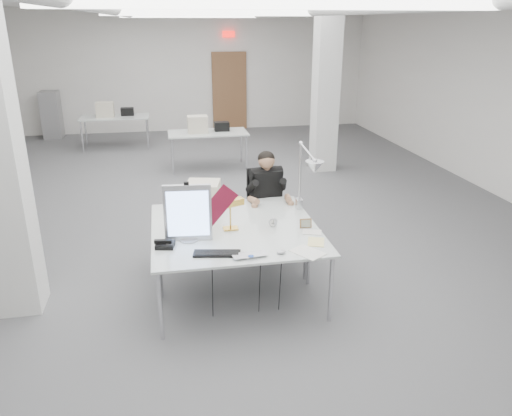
{
  "coord_description": "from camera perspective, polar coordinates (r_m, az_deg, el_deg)",
  "views": [
    {
      "loc": [
        -0.72,
        -7.05,
        2.88
      ],
      "look_at": [
        0.25,
        -2.0,
        0.95
      ],
      "focal_mm": 35.0,
      "sensor_mm": 36.0,
      "label": 1
    }
  ],
  "objects": [
    {
      "name": "room_shell",
      "position": [
        7.32,
        -4.85,
        11.21
      ],
      "size": [
        10.04,
        14.04,
        3.24
      ],
      "color": "#535456",
      "rests_on": "ground"
    },
    {
      "name": "desk_main",
      "position": [
        5.08,
        -1.68,
        -4.3
      ],
      "size": [
        1.8,
        0.9,
        0.02
      ],
      "primitive_type": "cube",
      "color": "silver",
      "rests_on": "room_shell"
    },
    {
      "name": "desk_second",
      "position": [
        5.9,
        -3.08,
        -0.68
      ],
      "size": [
        1.8,
        0.9,
        0.02
      ],
      "primitive_type": "cube",
      "color": "silver",
      "rests_on": "room_shell"
    },
    {
      "name": "bg_desk_a",
      "position": [
        10.31,
        -5.53,
        8.55
      ],
      "size": [
        1.6,
        0.8,
        0.02
      ],
      "primitive_type": "cube",
      "color": "silver",
      "rests_on": "room_shell"
    },
    {
      "name": "bg_desk_b",
      "position": [
        12.48,
        -15.86,
        9.97
      ],
      "size": [
        1.6,
        0.8,
        0.02
      ],
      "primitive_type": "cube",
      "color": "silver",
      "rests_on": "room_shell"
    },
    {
      "name": "filing_cabinet",
      "position": [
        14.16,
        -22.32,
        9.82
      ],
      "size": [
        0.45,
        0.55,
        1.2
      ],
      "primitive_type": "cube",
      "color": "gray",
      "rests_on": "room_shell"
    },
    {
      "name": "office_chair",
      "position": [
        6.61,
        1.07,
        -0.51
      ],
      "size": [
        0.55,
        0.55,
        1.0
      ],
      "primitive_type": null,
      "rotation": [
        0.0,
        0.0,
        0.14
      ],
      "color": "black",
      "rests_on": "room_shell"
    },
    {
      "name": "seated_person",
      "position": [
        6.43,
        1.18,
        2.67
      ],
      "size": [
        0.55,
        0.65,
        0.88
      ],
      "primitive_type": null,
      "rotation": [
        0.0,
        0.0,
        0.14
      ],
      "color": "black",
      "rests_on": "office_chair"
    },
    {
      "name": "monitor",
      "position": [
        5.1,
        -7.8,
        -0.57
      ],
      "size": [
        0.49,
        0.09,
        0.6
      ],
      "primitive_type": "cube",
      "rotation": [
        0.0,
        0.0,
        -0.09
      ],
      "color": "#B4B4B9",
      "rests_on": "desk_main"
    },
    {
      "name": "pennant",
      "position": [
        5.06,
        -4.51,
        0.15
      ],
      "size": [
        0.45,
        0.04,
        0.48
      ],
      "primitive_type": "cube",
      "rotation": [
        0.0,
        -0.87,
        -0.07
      ],
      "color": "maroon",
      "rests_on": "monitor"
    },
    {
      "name": "keyboard",
      "position": [
        4.86,
        -4.48,
        -5.21
      ],
      "size": [
        0.48,
        0.23,
        0.02
      ],
      "primitive_type": "cube",
      "rotation": [
        0.0,
        0.0,
        -0.19
      ],
      "color": "black",
      "rests_on": "desk_main"
    },
    {
      "name": "laptop",
      "position": [
        4.77,
        -0.57,
        -5.69
      ],
      "size": [
        0.36,
        0.25,
        0.03
      ],
      "primitive_type": "imported",
      "rotation": [
        0.0,
        0.0,
        0.12
      ],
      "color": "silver",
      "rests_on": "desk_main"
    },
    {
      "name": "mouse",
      "position": [
        4.87,
        2.89,
        -5.05
      ],
      "size": [
        0.11,
        0.09,
        0.04
      ],
      "primitive_type": "ellipsoid",
      "rotation": [
        0.0,
        0.0,
        0.42
      ],
      "color": "#ACACB1",
      "rests_on": "desk_main"
    },
    {
      "name": "bankers_lamp",
      "position": [
        5.37,
        -2.96,
        -0.76
      ],
      "size": [
        0.32,
        0.23,
        0.34
      ],
      "primitive_type": null,
      "rotation": [
        0.0,
        0.0,
        0.4
      ],
      "color": "gold",
      "rests_on": "desk_main"
    },
    {
      "name": "desk_phone",
      "position": [
        5.08,
        -10.34,
        -4.18
      ],
      "size": [
        0.21,
        0.2,
        0.05
      ],
      "primitive_type": "cube",
      "rotation": [
        0.0,
        0.0,
        -0.2
      ],
      "color": "black",
      "rests_on": "desk_main"
    },
    {
      "name": "picture_frame_left",
      "position": [
        5.27,
        -9.23,
        -2.78
      ],
      "size": [
        0.14,
        0.1,
        0.11
      ],
      "primitive_type": "cube",
      "rotation": [
        -0.21,
        0.0,
        0.48
      ],
      "color": "#A69047",
      "rests_on": "desk_main"
    },
    {
      "name": "picture_frame_right",
      "position": [
        5.47,
        5.69,
        -1.75
      ],
      "size": [
        0.13,
        0.04,
        0.1
      ],
      "primitive_type": "cube",
      "rotation": [
        -0.21,
        0.0,
        -0.04
      ],
      "color": "olive",
      "rests_on": "desk_main"
    },
    {
      "name": "desk_clock",
      "position": [
        5.48,
        1.96,
        -1.64
      ],
      "size": [
        0.1,
        0.06,
        0.1
      ],
      "primitive_type": "cylinder",
      "rotation": [
        1.57,
        0.0,
        -0.39
      ],
      "color": "#BABABF",
      "rests_on": "desk_main"
    },
    {
      "name": "paper_stack_a",
      "position": [
        4.92,
        5.92,
        -5.06
      ],
      "size": [
        0.36,
        0.38,
        0.01
      ],
      "primitive_type": "cube",
      "rotation": [
        0.0,
        0.0,
        0.57
      ],
      "color": "white",
      "rests_on": "desk_main"
    },
    {
      "name": "paper_stack_b",
      "position": [
        5.15,
        6.87,
        -3.87
      ],
      "size": [
        0.23,
        0.27,
        0.01
      ],
      "primitive_type": "cube",
      "rotation": [
        0.0,
        0.0,
        -0.33
      ],
      "color": "#FFEE98",
      "rests_on": "desk_main"
    },
    {
      "name": "paper_stack_c",
      "position": [
        5.38,
        6.41,
        -2.76
      ],
      "size": [
        0.24,
        0.2,
        0.01
      ],
      "primitive_type": "cube",
      "rotation": [
        0.0,
        0.0,
        -0.33
      ],
      "color": "silver",
      "rests_on": "desk_main"
    },
    {
      "name": "beige_monitor",
      "position": [
        5.92,
        -6.03,
        1.3
      ],
      "size": [
        0.45,
        0.43,
        0.36
      ],
      "primitive_type": "cube",
      "rotation": [
        0.0,
        0.0,
        -0.23
      ],
      "color": "beige",
      "rests_on": "desk_second"
    },
    {
      "name": "architect_lamp",
      "position": [
        5.67,
        5.73,
        3.44
      ],
      "size": [
        0.27,
        0.72,
        0.92
      ],
      "primitive_type": null,
      "rotation": [
        0.0,
        0.0,
        -0.04
      ],
      "color": "silver",
      "rests_on": "desk_second"
    }
  ]
}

